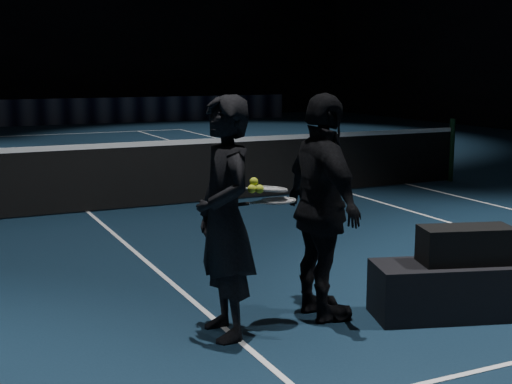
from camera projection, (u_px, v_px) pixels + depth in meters
floor at (88, 212)px, 9.94m from camera, size 36.00×36.00×0.00m
court_lines at (88, 212)px, 9.94m from camera, size 10.98×23.78×0.01m
net_post_right at (451, 150)px, 12.52m from camera, size 0.10×0.10×1.10m
net_mesh at (86, 180)px, 9.86m from camera, size 12.80×0.02×0.86m
net_tape at (85, 147)px, 9.78m from camera, size 12.80×0.03×0.07m
player_bench at (464, 289)px, 5.79m from camera, size 1.56×0.91×0.44m
racket_bag at (466, 245)px, 5.73m from camera, size 0.80×0.52×0.30m
bag_signature at (480, 249)px, 5.58m from camera, size 0.33×0.11×0.10m
player_a at (225, 218)px, 5.24m from camera, size 0.45×0.67×1.81m
player_b at (323, 208)px, 5.62m from camera, size 0.49×1.08×1.81m
racket_lower at (278, 201)px, 5.43m from camera, size 0.69×0.24×0.03m
racket_upper at (270, 189)px, 5.43m from camera, size 0.70×0.29×0.10m
tennis_balls at (255, 187)px, 5.32m from camera, size 0.12×0.10×0.12m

